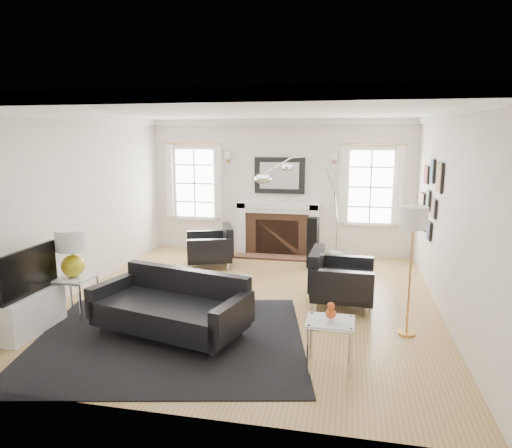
% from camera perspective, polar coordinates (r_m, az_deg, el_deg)
% --- Properties ---
extents(floor, '(6.00, 6.00, 0.00)m').
position_cam_1_polar(floor, '(7.02, -0.89, -9.43)').
color(floor, olive).
rests_on(floor, ground).
extents(back_wall, '(5.50, 0.04, 2.80)m').
position_cam_1_polar(back_wall, '(9.60, 2.98, 4.60)').
color(back_wall, beige).
rests_on(back_wall, floor).
extents(front_wall, '(5.50, 0.04, 2.80)m').
position_cam_1_polar(front_wall, '(3.86, -10.69, -4.74)').
color(front_wall, beige).
rests_on(front_wall, floor).
extents(left_wall, '(0.04, 6.00, 2.80)m').
position_cam_1_polar(left_wall, '(7.74, -21.22, 2.43)').
color(left_wall, beige).
rests_on(left_wall, floor).
extents(right_wall, '(0.04, 6.00, 2.80)m').
position_cam_1_polar(right_wall, '(6.65, 22.90, 1.06)').
color(right_wall, beige).
rests_on(right_wall, floor).
extents(ceiling, '(5.50, 6.00, 0.02)m').
position_cam_1_polar(ceiling, '(6.61, -0.96, 14.03)').
color(ceiling, white).
rests_on(ceiling, back_wall).
extents(crown_molding, '(5.50, 6.00, 0.12)m').
position_cam_1_polar(crown_molding, '(6.60, -0.96, 13.51)').
color(crown_molding, white).
rests_on(crown_molding, back_wall).
extents(fireplace, '(1.70, 0.69, 1.11)m').
position_cam_1_polar(fireplace, '(9.52, 2.74, -0.67)').
color(fireplace, white).
rests_on(fireplace, floor).
extents(mantel_mirror, '(1.05, 0.07, 0.75)m').
position_cam_1_polar(mantel_mirror, '(9.53, 2.96, 6.07)').
color(mantel_mirror, black).
rests_on(mantel_mirror, back_wall).
extents(window_left, '(1.24, 0.15, 1.62)m').
position_cam_1_polar(window_left, '(9.99, -7.65, 5.10)').
color(window_left, white).
rests_on(window_left, back_wall).
extents(window_right, '(1.24, 0.15, 1.62)m').
position_cam_1_polar(window_right, '(9.44, 14.14, 4.55)').
color(window_right, white).
rests_on(window_right, back_wall).
extents(gallery_wall, '(0.04, 1.73, 1.29)m').
position_cam_1_polar(gallery_wall, '(7.89, 20.96, 3.56)').
color(gallery_wall, black).
rests_on(gallery_wall, right_wall).
extents(tv_unit, '(0.35, 1.00, 1.09)m').
position_cam_1_polar(tv_unit, '(6.47, -26.46, -9.30)').
color(tv_unit, white).
rests_on(tv_unit, floor).
extents(area_rug, '(3.71, 3.30, 0.01)m').
position_cam_1_polar(area_rug, '(5.83, -10.76, -13.92)').
color(area_rug, black).
rests_on(area_rug, floor).
extents(sofa, '(2.07, 1.32, 0.63)m').
position_cam_1_polar(sofa, '(5.85, -10.36, -10.24)').
color(sofa, black).
rests_on(sofa, floor).
extents(armchair_left, '(1.11, 1.17, 0.64)m').
position_cam_1_polar(armchair_left, '(8.78, -5.49, -2.93)').
color(armchair_left, black).
rests_on(armchair_left, floor).
extents(armchair_right, '(0.93, 1.03, 0.67)m').
position_cam_1_polar(armchair_right, '(6.81, 10.25, -6.91)').
color(armchair_right, black).
rests_on(armchair_right, floor).
extents(coffee_table, '(0.94, 0.94, 0.42)m').
position_cam_1_polar(coffee_table, '(6.49, -5.41, -7.58)').
color(coffee_table, silver).
rests_on(coffee_table, floor).
extents(side_table_left, '(0.51, 0.51, 0.56)m').
position_cam_1_polar(side_table_left, '(6.75, -21.75, -7.02)').
color(side_table_left, silver).
rests_on(side_table_left, floor).
extents(nesting_table, '(0.50, 0.42, 0.55)m').
position_cam_1_polar(nesting_table, '(4.95, 9.26, -13.07)').
color(nesting_table, silver).
rests_on(nesting_table, floor).
extents(gourd_lamp, '(0.41, 0.41, 0.66)m').
position_cam_1_polar(gourd_lamp, '(6.63, -22.04, -3.01)').
color(gourd_lamp, gold).
rests_on(gourd_lamp, side_table_left).
extents(orange_vase, '(0.11, 0.11, 0.18)m').
position_cam_1_polar(orange_vase, '(4.87, 9.34, -10.74)').
color(orange_vase, '#CF4C1A').
rests_on(orange_vase, nesting_table).
extents(arc_floor_lamp, '(1.54, 1.43, 2.18)m').
position_cam_1_polar(arc_floor_lamp, '(8.52, 5.80, 2.28)').
color(arc_floor_lamp, silver).
rests_on(arc_floor_lamp, floor).
extents(stick_floor_lamp, '(0.33, 0.33, 1.62)m').
position_cam_1_polar(stick_floor_lamp, '(5.75, 19.08, -0.05)').
color(stick_floor_lamp, '#C68D44').
rests_on(stick_floor_lamp, floor).
extents(speaker_tower, '(0.22, 0.22, 0.96)m').
position_cam_1_polar(speaker_tower, '(8.67, 7.13, -2.32)').
color(speaker_tower, black).
rests_on(speaker_tower, floor).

